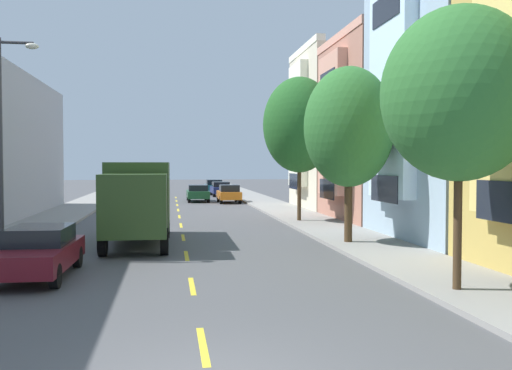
% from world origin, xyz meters
% --- Properties ---
extents(ground_plane, '(160.00, 160.00, 0.00)m').
position_xyz_m(ground_plane, '(0.00, 30.00, 0.00)').
color(ground_plane, '#4C4C4F').
extents(sidewalk_left, '(3.20, 120.00, 0.14)m').
position_xyz_m(sidewalk_left, '(-7.10, 28.00, 0.07)').
color(sidewalk_left, gray).
rests_on(sidewalk_left, ground_plane).
extents(sidewalk_right, '(3.20, 120.00, 0.14)m').
position_xyz_m(sidewalk_right, '(7.10, 28.00, 0.07)').
color(sidewalk_right, gray).
rests_on(sidewalk_right, ground_plane).
extents(lane_centerline_dashes, '(0.14, 47.20, 0.01)m').
position_xyz_m(lane_centerline_dashes, '(0.00, 24.50, 0.00)').
color(lane_centerline_dashes, yellow).
rests_on(lane_centerline_dashes, ground_plane).
extents(townhouse_third_terracotta, '(11.60, 8.42, 10.47)m').
position_xyz_m(townhouse_third_terracotta, '(14.09, 22.97, 5.03)').
color(townhouse_third_terracotta, '#B27560').
rests_on(townhouse_third_terracotta, ground_plane).
extents(townhouse_fourth_cream, '(10.86, 8.42, 11.47)m').
position_xyz_m(townhouse_fourth_cream, '(13.72, 31.59, 5.54)').
color(townhouse_fourth_cream, beige).
rests_on(townhouse_fourth_cream, ground_plane).
extents(street_tree_nearest, '(3.78, 3.78, 6.90)m').
position_xyz_m(street_tree_nearest, '(6.40, 5.02, 4.91)').
color(street_tree_nearest, '#47331E').
rests_on(street_tree_nearest, sidewalk_right).
extents(street_tree_second, '(3.54, 3.54, 6.90)m').
position_xyz_m(street_tree_second, '(6.40, 13.67, 4.66)').
color(street_tree_second, '#47331E').
rests_on(street_tree_second, sidewalk_right).
extents(street_tree_third, '(3.95, 3.95, 7.78)m').
position_xyz_m(street_tree_third, '(6.40, 22.32, 5.33)').
color(street_tree_third, '#47331E').
rests_on(street_tree_third, sidewalk_right).
extents(street_lamp, '(1.35, 0.28, 7.22)m').
position_xyz_m(street_lamp, '(-5.96, 11.93, 4.30)').
color(street_lamp, '#38383D').
rests_on(street_lamp, sidewalk_left).
extents(delivery_box_truck, '(2.46, 7.92, 3.28)m').
position_xyz_m(delivery_box_truck, '(-1.80, 15.55, 1.88)').
color(delivery_box_truck, '#2D471E').
rests_on(delivery_box_truck, ground_plane).
extents(parked_wagon_teal, '(1.87, 4.72, 1.50)m').
position_xyz_m(parked_wagon_teal, '(4.20, 54.54, 0.80)').
color(parked_wagon_teal, '#195B60').
rests_on(parked_wagon_teal, ground_plane).
extents(parked_sedan_navy, '(1.86, 4.52, 1.43)m').
position_xyz_m(parked_sedan_navy, '(4.46, 48.93, 0.75)').
color(parked_sedan_navy, navy).
rests_on(parked_sedan_navy, ground_plane).
extents(parked_sedan_burgundy, '(1.92, 4.55, 1.43)m').
position_xyz_m(parked_sedan_burgundy, '(-4.24, 8.80, 0.75)').
color(parked_sedan_burgundy, maroon).
rests_on(parked_sedan_burgundy, ground_plane).
extents(parked_sedan_white, '(1.82, 4.51, 1.43)m').
position_xyz_m(parked_sedan_white, '(-4.27, 49.17, 0.75)').
color(parked_sedan_white, silver).
rests_on(parked_sedan_white, ground_plane).
extents(parked_hatchback_orange, '(1.76, 4.01, 1.50)m').
position_xyz_m(parked_hatchback_orange, '(4.26, 38.88, 0.76)').
color(parked_hatchback_orange, orange).
rests_on(parked_hatchback_orange, ground_plane).
extents(moving_forest_sedan, '(1.80, 4.50, 1.43)m').
position_xyz_m(moving_forest_sedan, '(1.80, 40.88, 0.75)').
color(moving_forest_sedan, '#194C28').
rests_on(moving_forest_sedan, ground_plane).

